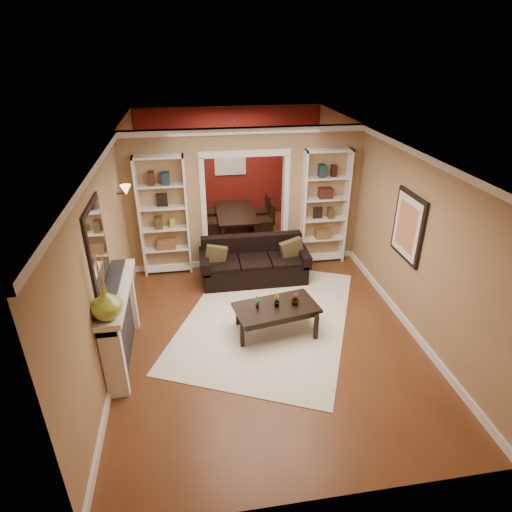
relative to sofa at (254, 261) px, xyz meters
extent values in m
plane|color=brown|center=(-0.06, -0.45, -0.39)|extent=(8.00, 8.00, 0.00)
plane|color=white|center=(-0.06, -0.45, 2.31)|extent=(8.00, 8.00, 0.00)
plane|color=#A27D55|center=(-0.06, 3.55, 0.96)|extent=(8.00, 0.00, 8.00)
plane|color=#A27D55|center=(-0.06, -4.45, 0.96)|extent=(8.00, 0.00, 8.00)
plane|color=#A27D55|center=(-2.31, -0.45, 0.96)|extent=(0.00, 8.00, 8.00)
plane|color=#A27D55|center=(2.19, -0.45, 0.96)|extent=(0.00, 8.00, 8.00)
cube|color=#A27D55|center=(-0.06, 0.75, 0.96)|extent=(4.50, 0.15, 2.70)
cube|color=maroon|center=(-0.06, 3.52, 0.93)|extent=(4.44, 0.04, 2.64)
cube|color=#8CA5CC|center=(-0.06, 3.48, 1.16)|extent=(0.78, 0.03, 0.98)
cube|color=white|center=(0.01, -1.29, -0.39)|extent=(3.74, 4.25, 0.01)
cube|color=black|center=(0.00, 0.00, 0.00)|extent=(2.02, 0.87, 0.79)
cube|color=brown|center=(-0.72, -0.02, 0.18)|extent=(0.39, 0.12, 0.38)
cube|color=brown|center=(0.72, -0.02, 0.20)|extent=(0.43, 0.19, 0.42)
cube|color=black|center=(0.08, -1.68, -0.16)|extent=(1.35, 0.89, 0.47)
imported|color=#336626|center=(-0.21, -1.68, 0.18)|extent=(0.13, 0.13, 0.21)
imported|color=#336626|center=(0.08, -1.68, 0.18)|extent=(0.12, 0.14, 0.20)
imported|color=#336626|center=(0.37, -1.68, 0.19)|extent=(0.12, 0.12, 0.21)
cube|color=white|center=(-1.61, 0.58, 0.76)|extent=(0.90, 0.30, 2.30)
cube|color=white|center=(1.49, 0.58, 0.76)|extent=(0.90, 0.30, 2.30)
cube|color=white|center=(-2.15, -1.95, 0.19)|extent=(0.32, 1.70, 1.16)
imported|color=#98B239|center=(-2.15, -2.60, 0.96)|extent=(0.49, 0.49, 0.39)
cube|color=silver|center=(-2.29, -1.95, 1.41)|extent=(0.03, 0.95, 1.10)
cube|color=#FFE0A5|center=(-2.21, 0.10, 1.44)|extent=(0.18, 0.18, 0.22)
cube|color=black|center=(2.15, -1.45, 1.16)|extent=(0.04, 0.85, 1.05)
imported|color=black|center=(-0.06, 2.19, -0.11)|extent=(1.59, 0.89, 0.56)
cube|color=black|center=(-0.61, 1.89, 0.06)|extent=(0.49, 0.49, 0.91)
cube|color=black|center=(0.49, 1.89, 0.03)|extent=(0.50, 0.50, 0.85)
cube|color=black|center=(-0.61, 2.49, 0.07)|extent=(0.54, 0.54, 0.94)
cube|color=black|center=(0.49, 2.49, 0.03)|extent=(0.52, 0.52, 0.85)
cube|color=black|center=(-0.06, 2.25, 1.63)|extent=(0.50, 0.50, 0.30)
camera|label=1|loc=(-1.08, -7.02, 3.70)|focal=30.00mm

